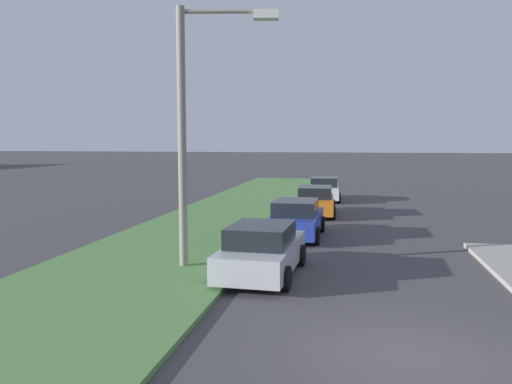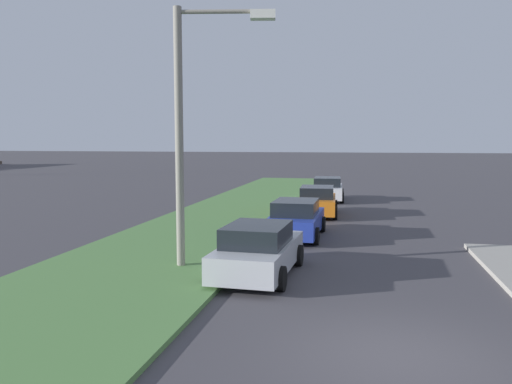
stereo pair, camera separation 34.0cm
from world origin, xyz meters
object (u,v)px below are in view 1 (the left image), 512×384
object	(u,v)px
parked_car_silver	(262,250)
parked_car_blue	(296,219)
parked_car_white	(324,189)
streetlight	(194,119)
parked_car_orange	(315,201)

from	to	relation	value
parked_car_silver	parked_car_blue	world-z (taller)	same
parked_car_blue	parked_car_white	xyz separation A→B (m)	(12.50, -0.39, 0.00)
parked_car_white	parked_car_blue	bearing A→B (deg)	175.70
parked_car_blue	streetlight	size ratio (longest dim) A/B	0.58
streetlight	parked_car_silver	bearing A→B (deg)	-99.30
streetlight	parked_car_white	bearing A→B (deg)	-8.60
parked_car_blue	streetlight	distance (m)	7.05
parked_car_orange	parked_car_silver	bearing A→B (deg)	174.32
parked_car_silver	parked_car_white	world-z (taller)	same
parked_car_silver	streetlight	distance (m)	4.21
parked_car_blue	parked_car_orange	distance (m)	6.04
parked_car_silver	parked_car_blue	xyz separation A→B (m)	(5.87, -0.31, 0.00)
parked_car_orange	streetlight	xyz separation A→B (m)	(-11.57, 2.64, 3.67)
parked_car_white	streetlight	bearing A→B (deg)	168.87
parked_car_blue	parked_car_orange	bearing A→B (deg)	-2.08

